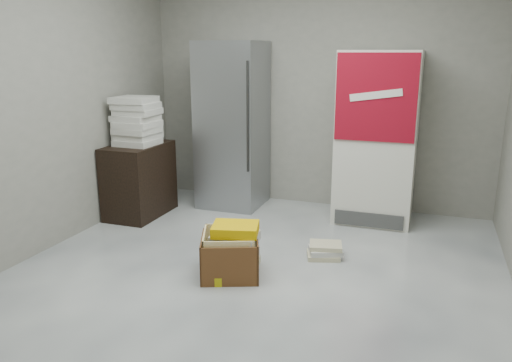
{
  "coord_description": "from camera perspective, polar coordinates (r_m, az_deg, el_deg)",
  "views": [
    {
      "loc": [
        1.29,
        -3.22,
        1.79
      ],
      "look_at": [
        -0.1,
        0.7,
        0.7
      ],
      "focal_mm": 35.0,
      "sensor_mm": 36.0,
      "label": 1
    }
  ],
  "objects": [
    {
      "name": "phonebook_stack_side",
      "position": [
        4.53,
        7.87,
        -7.88
      ],
      "size": [
        0.35,
        0.31,
        0.13
      ],
      "rotation": [
        0.0,
        0.0,
        0.28
      ],
      "color": "beige",
      "rests_on": "ground"
    },
    {
      "name": "wood_shelf",
      "position": [
        5.69,
        -13.18,
        0.11
      ],
      "size": [
        0.5,
        0.8,
        0.8
      ],
      "primitive_type": "cube",
      "color": "black",
      "rests_on": "ground"
    },
    {
      "name": "room_shell",
      "position": [
        3.47,
        -2.35,
        14.76
      ],
      "size": [
        4.04,
        5.04,
        2.82
      ],
      "color": "gray",
      "rests_on": "ground"
    },
    {
      "name": "ground",
      "position": [
        3.9,
        -2.07,
        -12.67
      ],
      "size": [
        5.0,
        5.0,
        0.0
      ],
      "primitive_type": "plane",
      "color": "silver",
      "rests_on": "ground"
    },
    {
      "name": "steel_fridge",
      "position": [
        5.84,
        -2.67,
        6.35
      ],
      "size": [
        0.7,
        0.72,
        1.9
      ],
      "color": "gray",
      "rests_on": "ground"
    },
    {
      "name": "coke_cooler",
      "position": [
        5.44,
        13.67,
        4.86
      ],
      "size": [
        0.8,
        0.73,
        1.8
      ],
      "color": "silver",
      "rests_on": "ground"
    },
    {
      "name": "bucket_lid",
      "position": [
        4.1,
        -4.28,
        -10.7
      ],
      "size": [
        0.34,
        0.34,
        0.07
      ],
      "primitive_type": "cylinder",
      "rotation": [
        0.0,
        0.0,
        0.26
      ],
      "color": "#C2B209",
      "rests_on": "ground"
    },
    {
      "name": "cardboard_box",
      "position": [
        4.14,
        -3.01,
        -8.7
      ],
      "size": [
        0.6,
        0.6,
        0.37
      ],
      "rotation": [
        0.0,
        0.0,
        0.38
      ],
      "color": "gold",
      "rests_on": "ground"
    },
    {
      "name": "phonebook_stack_main",
      "position": [
        4.08,
        -2.47,
        -7.92
      ],
      "size": [
        0.43,
        0.37,
        0.45
      ],
      "rotation": [
        0.0,
        0.0,
        0.16
      ],
      "color": "tan",
      "rests_on": "ground"
    },
    {
      "name": "supply_box_stack",
      "position": [
        5.56,
        -13.47,
        6.69
      ],
      "size": [
        0.45,
        0.45,
        0.52
      ],
      "color": "white",
      "rests_on": "wood_shelf"
    }
  ]
}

